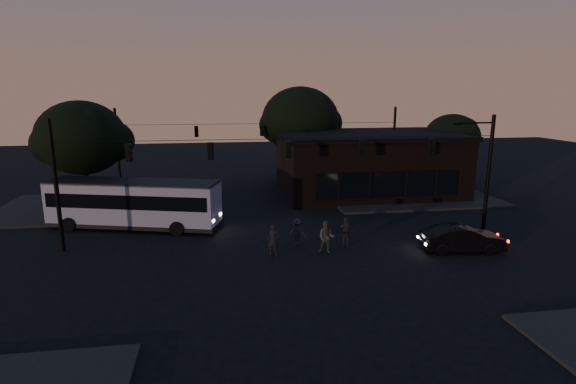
{
  "coord_description": "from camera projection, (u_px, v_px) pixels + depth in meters",
  "views": [
    {
      "loc": [
        -4.02,
        -21.99,
        8.86
      ],
      "look_at": [
        0.0,
        4.0,
        3.0
      ],
      "focal_mm": 28.0,
      "sensor_mm": 36.0,
      "label": 1
    }
  ],
  "objects": [
    {
      "name": "sidewalk_far_left",
      "position": [
        92.0,
        207.0,
        35.13
      ],
      "size": [
        14.0,
        10.0,
        0.15
      ],
      "primitive_type": "cube",
      "color": "black",
      "rests_on": "ground"
    },
    {
      "name": "tree_left",
      "position": [
        81.0,
        138.0,
        32.98
      ],
      "size": [
        6.4,
        6.4,
        8.3
      ],
      "color": "black",
      "rests_on": "ground"
    },
    {
      "name": "pedestrian_d",
      "position": [
        298.0,
        232.0,
        26.33
      ],
      "size": [
        1.23,
        1.02,
        1.66
      ],
      "primitive_type": "imported",
      "rotation": [
        0.0,
        0.0,
        2.68
      ],
      "color": "black",
      "rests_on": "ground"
    },
    {
      "name": "pedestrian_b",
      "position": [
        326.0,
        237.0,
        25.13
      ],
      "size": [
        1.11,
        1.03,
        1.84
      ],
      "primitive_type": "imported",
      "rotation": [
        0.0,
        0.0,
        -0.47
      ],
      "color": "#44433E",
      "rests_on": "ground"
    },
    {
      "name": "signal_rig_near",
      "position": [
        288.0,
        168.0,
        26.63
      ],
      "size": [
        26.24,
        0.3,
        7.5
      ],
      "color": "black",
      "rests_on": "ground"
    },
    {
      "name": "ground",
      "position": [
        300.0,
        263.0,
        23.73
      ],
      "size": [
        120.0,
        120.0,
        0.0
      ],
      "primitive_type": "plane",
      "color": "black",
      "rests_on": "ground"
    },
    {
      "name": "pedestrian_a",
      "position": [
        273.0,
        240.0,
        24.69
      ],
      "size": [
        0.72,
        0.54,
        1.79
      ],
      "primitive_type": "imported",
      "rotation": [
        0.0,
        0.0,
        -0.19
      ],
      "color": "black",
      "rests_on": "ground"
    },
    {
      "name": "signal_rig_far",
      "position": [
        262.0,
        143.0,
        42.11
      ],
      "size": [
        26.24,
        0.3,
        7.5
      ],
      "color": "black",
      "rests_on": "ground"
    },
    {
      "name": "sidewalk_far_right",
      "position": [
        407.0,
        196.0,
        39.01
      ],
      "size": [
        14.0,
        10.0,
        0.15
      ],
      "primitive_type": "cube",
      "color": "black",
      "rests_on": "ground"
    },
    {
      "name": "building",
      "position": [
        367.0,
        163.0,
        39.9
      ],
      "size": [
        15.4,
        10.41,
        5.4
      ],
      "color": "black",
      "rests_on": "ground"
    },
    {
      "name": "car",
      "position": [
        462.0,
        238.0,
        25.45
      ],
      "size": [
        4.73,
        2.12,
        1.51
      ],
      "primitive_type": "imported",
      "rotation": [
        0.0,
        0.0,
        1.45
      ],
      "color": "black",
      "rests_on": "ground"
    },
    {
      "name": "bus",
      "position": [
        134.0,
        202.0,
        29.62
      ],
      "size": [
        11.63,
        5.67,
        3.2
      ],
      "rotation": [
        0.0,
        0.0,
        -0.28
      ],
      "color": "#8992AF",
      "rests_on": "ground"
    },
    {
      "name": "pedestrian_c",
      "position": [
        346.0,
        232.0,
        26.17
      ],
      "size": [
        1.04,
        0.46,
        1.76
      ],
      "primitive_type": "imported",
      "rotation": [
        0.0,
        0.0,
        3.17
      ],
      "color": "#2B232A",
      "rests_on": "ground"
    },
    {
      "name": "tree_behind",
      "position": [
        300.0,
        120.0,
        44.21
      ],
      "size": [
        7.6,
        7.6,
        9.43
      ],
      "color": "black",
      "rests_on": "ground"
    },
    {
      "name": "tree_right",
      "position": [
        452.0,
        138.0,
        42.77
      ],
      "size": [
        5.2,
        5.2,
        6.86
      ],
      "color": "black",
      "rests_on": "ground"
    }
  ]
}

